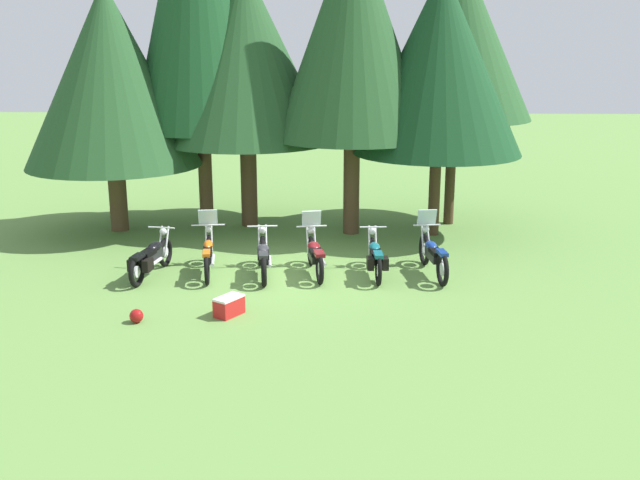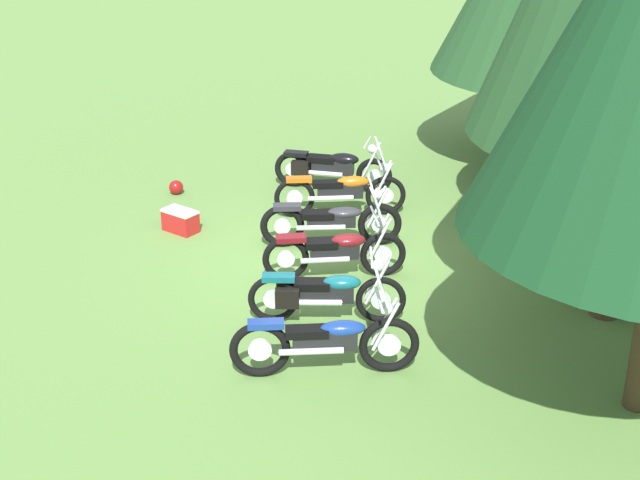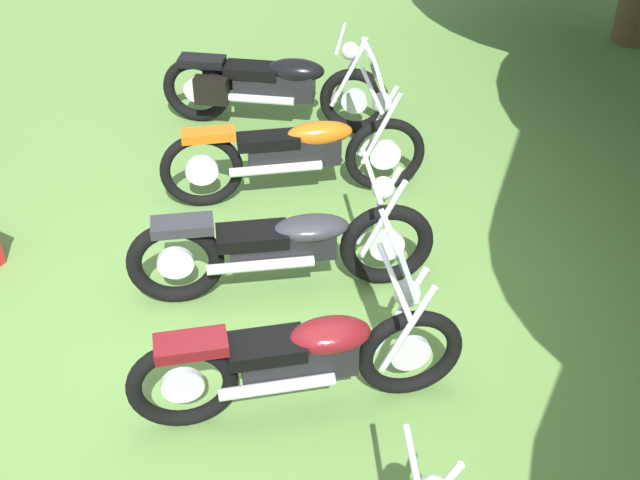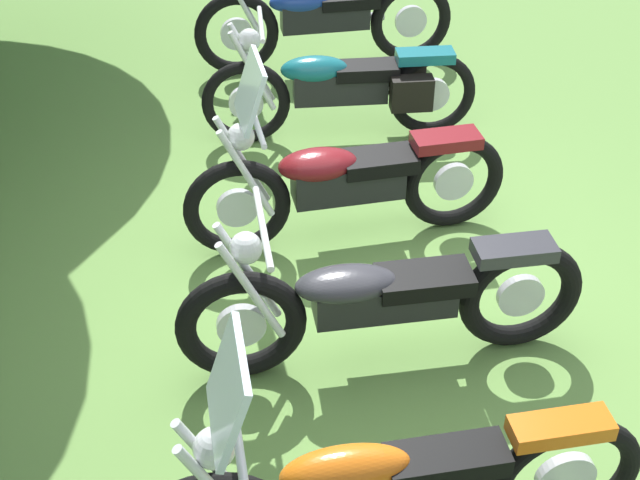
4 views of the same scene
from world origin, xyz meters
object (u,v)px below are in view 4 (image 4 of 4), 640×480
object	(u,v)px
motorcycle_4	(346,86)
motorcycle_5	(321,17)
motorcycle_3	(344,179)
motorcycle_2	(382,299)

from	to	relation	value
motorcycle_4	motorcycle_5	xyz separation A→B (m)	(1.30, 0.14, 0.03)
motorcycle_4	motorcycle_3	bearing A→B (deg)	82.48
motorcycle_2	motorcycle_4	size ratio (longest dim) A/B	1.06
motorcycle_4	motorcycle_5	size ratio (longest dim) A/B	0.92
motorcycle_2	motorcycle_4	world-z (taller)	motorcycle_2
motorcycle_2	motorcycle_5	bearing A→B (deg)	-94.34
motorcycle_5	motorcycle_2	bearing A→B (deg)	84.50
motorcycle_3	motorcycle_5	distance (m)	2.67
motorcycle_3	motorcycle_2	bearing A→B (deg)	86.77
motorcycle_3	motorcycle_4	bearing A→B (deg)	-104.27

